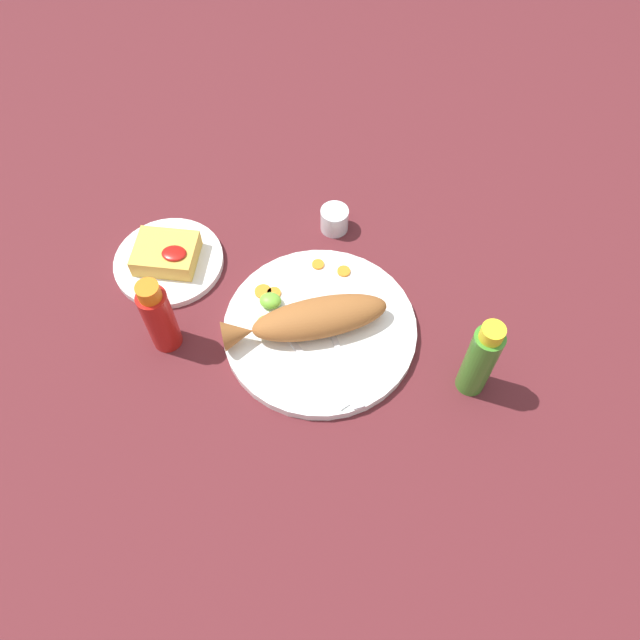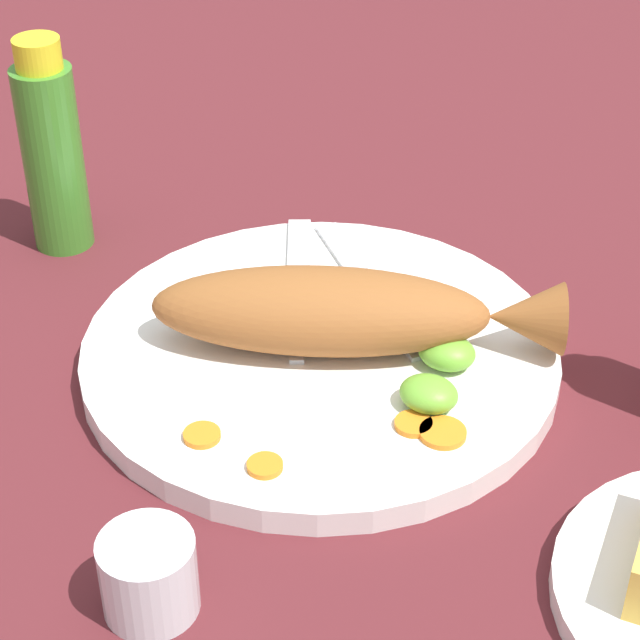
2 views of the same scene
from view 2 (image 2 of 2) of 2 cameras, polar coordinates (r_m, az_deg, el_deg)
The scene contains 13 objects.
ground_plane at distance 0.80m, azimuth 0.00°, elevation -2.21°, with size 4.00×4.00×0.00m, color #561E23.
main_plate at distance 0.80m, azimuth 0.00°, elevation -1.70°, with size 0.33×0.33×0.02m, color white.
fried_fish at distance 0.78m, azimuth 1.19°, elevation 0.42°, with size 0.28×0.15×0.06m.
fork_near at distance 0.86m, azimuth -1.06°, elevation 2.19°, with size 0.09×0.18×0.00m.
fork_far at distance 0.86m, azimuth 2.07°, elevation 2.10°, with size 0.14×0.15×0.00m.
carrot_slice_near at distance 0.72m, azimuth -5.83°, elevation -5.66°, with size 0.02×0.02×0.00m, color orange.
carrot_slice_mid at distance 0.70m, azimuth -2.73°, elevation -7.18°, with size 0.02×0.02×0.00m, color orange.
carrot_slice_far at distance 0.73m, azimuth 4.62°, elevation -5.12°, with size 0.02×0.02×0.00m, color orange.
carrot_slice_extra at distance 0.72m, azimuth 6.06°, elevation -5.55°, with size 0.03×0.03×0.00m, color orange.
lime_wedge_main at distance 0.74m, azimuth 5.38°, elevation -3.64°, with size 0.04×0.03×0.02m, color #6BB233.
lime_wedge_side at distance 0.77m, azimuth 6.26°, elevation -1.59°, with size 0.04×0.03×0.02m, color #6BB233.
hot_sauce_bottle_green at distance 0.92m, azimuth -13.06°, elevation 8.09°, with size 0.05×0.05×0.17m.
salt_cup at distance 0.64m, azimuth -8.30°, elevation -12.55°, with size 0.05×0.05×0.05m.
Camera 2 is at (-0.25, 0.59, 0.49)m, focal length 65.00 mm.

